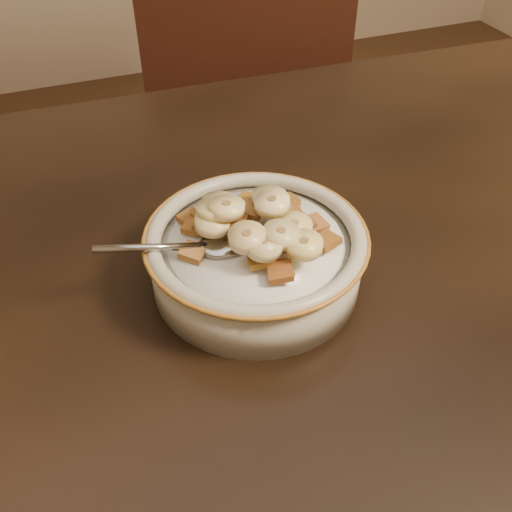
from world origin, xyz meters
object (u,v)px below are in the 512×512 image
object	(u,v)px
table	(446,269)
spoon	(222,245)
chair	(283,172)
cereal_bowl	(256,262)

from	to	relation	value
table	spoon	size ratio (longest dim) A/B	30.81
table	chair	world-z (taller)	chair
table	cereal_bowl	distance (m)	0.20
table	chair	distance (m)	0.61
table	spoon	xyz separation A→B (m)	(-0.22, 0.04, 0.07)
chair	cereal_bowl	size ratio (longest dim) A/B	5.17
chair	spoon	bearing A→B (deg)	-107.16
spoon	table	bearing A→B (deg)	86.13
cereal_bowl	spoon	xyz separation A→B (m)	(-0.03, 0.00, 0.03)
cereal_bowl	spoon	world-z (taller)	spoon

